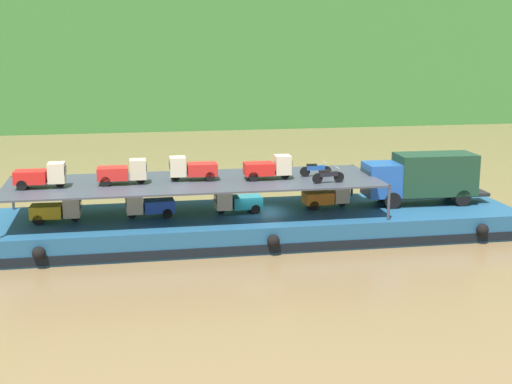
{
  "coord_description": "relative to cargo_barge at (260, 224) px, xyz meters",
  "views": [
    {
      "loc": [
        -7.72,
        -40.02,
        11.6
      ],
      "look_at": [
        -0.21,
        0.0,
        2.7
      ],
      "focal_mm": 49.99,
      "sensor_mm": 36.0,
      "label": 1
    }
  ],
  "objects": [
    {
      "name": "ground_plane",
      "position": [
        0.0,
        0.02,
        -0.75
      ],
      "size": [
        400.0,
        400.0,
        0.0
      ],
      "primitive_type": "plane",
      "color": "brown"
    },
    {
      "name": "cargo_barge",
      "position": [
        0.0,
        0.0,
        0.0
      ],
      "size": [
        30.45,
        8.06,
        1.5
      ],
      "color": "navy",
      "rests_on": "ground"
    },
    {
      "name": "covered_lorry",
      "position": [
        10.24,
        0.26,
        2.45
      ],
      "size": [
        7.91,
        2.49,
        3.1
      ],
      "color": "#1E4C99",
      "rests_on": "cargo_barge"
    },
    {
      "name": "cargo_rack",
      "position": [
        -3.8,
        0.02,
        2.69
      ],
      "size": [
        21.25,
        6.7,
        2.0
      ],
      "color": "#383D47",
      "rests_on": "cargo_barge"
    },
    {
      "name": "mini_truck_lower_stern",
      "position": [
        -11.52,
        -0.2,
        1.44
      ],
      "size": [
        2.79,
        1.28,
        1.38
      ],
      "color": "gold",
      "rests_on": "cargo_barge"
    },
    {
      "name": "mini_truck_lower_aft",
      "position": [
        -6.43,
        -0.05,
        1.44
      ],
      "size": [
        2.79,
        1.28,
        1.38
      ],
      "color": "#1E47B7",
      "rests_on": "cargo_barge"
    },
    {
      "name": "mini_truck_lower_mid",
      "position": [
        -1.32,
        0.01,
        1.44
      ],
      "size": [
        2.79,
        1.28,
        1.38
      ],
      "color": "teal",
      "rests_on": "cargo_barge"
    },
    {
      "name": "mini_truck_lower_fore",
      "position": [
        4.2,
        0.38,
        1.44
      ],
      "size": [
        2.79,
        1.29,
        1.38
      ],
      "color": "orange",
      "rests_on": "cargo_barge"
    },
    {
      "name": "mini_truck_upper_stern",
      "position": [
        -12.22,
        -0.36,
        3.44
      ],
      "size": [
        2.77,
        1.26,
        1.38
      ],
      "color": "red",
      "rests_on": "cargo_rack"
    },
    {
      "name": "mini_truck_upper_mid",
      "position": [
        -7.83,
        -0.13,
        3.44
      ],
      "size": [
        2.76,
        1.23,
        1.38
      ],
      "color": "red",
      "rests_on": "cargo_rack"
    },
    {
      "name": "mini_truck_upper_fore",
      "position": [
        -3.89,
        0.25,
        3.44
      ],
      "size": [
        2.76,
        1.24,
        1.38
      ],
      "color": "red",
      "rests_on": "cargo_rack"
    },
    {
      "name": "mini_truck_upper_bow",
      "position": [
        0.47,
        -0.26,
        3.44
      ],
      "size": [
        2.77,
        1.25,
        1.38
      ],
      "color": "red",
      "rests_on": "cargo_rack"
    },
    {
      "name": "motorcycle_upper_port",
      "position": [
        3.55,
        -1.99,
        3.18
      ],
      "size": [
        1.9,
        0.55,
        0.87
      ],
      "color": "black",
      "rests_on": "cargo_rack"
    },
    {
      "name": "motorcycle_upper_centre",
      "position": [
        3.37,
        0.02,
        3.18
      ],
      "size": [
        1.9,
        0.55,
        0.87
      ],
      "color": "black",
      "rests_on": "cargo_rack"
    }
  ]
}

